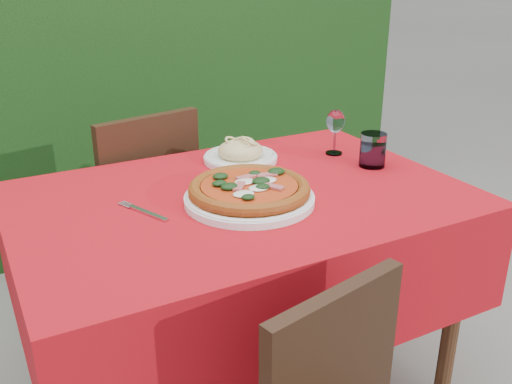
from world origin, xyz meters
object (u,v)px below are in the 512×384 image
fork (148,213)px  pasta_plate (240,154)px  chair_far (141,207)px  water_glass (373,151)px  wine_glass (335,123)px  pizza_plate (249,192)px

fork → pasta_plate: bearing=10.7°
pasta_plate → chair_far: bearing=125.3°
water_glass → fork: water_glass is taller
wine_glass → fork: wine_glass is taller
pasta_plate → wine_glass: wine_glass is taller
water_glass → fork: (-0.75, -0.02, -0.05)m
wine_glass → water_glass: bearing=-77.8°
pizza_plate → pasta_plate: bearing=67.2°
chair_far → pizza_plate: 0.74m
chair_far → wine_glass: 0.80m
pizza_plate → pasta_plate: pasta_plate is taller
pasta_plate → water_glass: bearing=-35.1°
pizza_plate → wine_glass: (0.45, 0.24, 0.08)m
pasta_plate → water_glass: (0.35, -0.25, 0.02)m
chair_far → pasta_plate: (0.25, -0.35, 0.28)m
pasta_plate → pizza_plate: bearing=-112.8°
water_glass → fork: 0.76m
chair_far → wine_glass: (0.56, -0.44, 0.36)m
pizza_plate → water_glass: 0.49m
pasta_plate → water_glass: water_glass is taller
chair_far → water_glass: 0.90m
pizza_plate → wine_glass: bearing=27.6°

